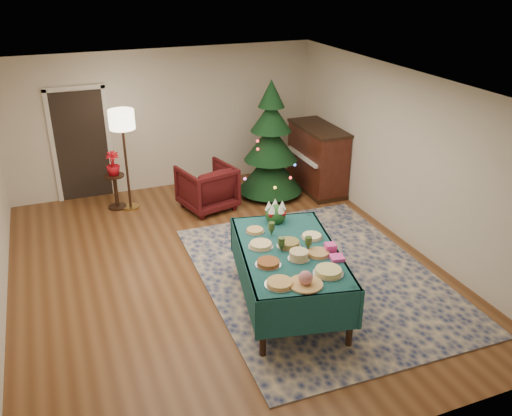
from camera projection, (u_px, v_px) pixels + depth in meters
name	position (u px, v px, depth m)	size (l,w,h in m)	color
room_shell	(222.00, 184.00, 7.48)	(7.00, 7.00, 7.00)	#593319
doorway	(81.00, 142.00, 9.99)	(1.08, 0.04, 2.16)	black
rug	(318.00, 276.00, 7.82)	(3.20, 4.20, 0.02)	navy
buffet_table	(289.00, 261.00, 6.93)	(1.65, 2.33, 0.83)	black
platter_0	(280.00, 283.00, 6.12)	(0.35, 0.35, 0.05)	silver
platter_1	(305.00, 280.00, 6.10)	(0.41, 0.41, 0.18)	silver
platter_2	(328.00, 271.00, 6.33)	(0.36, 0.36, 0.07)	silver
platter_3	(268.00, 263.00, 6.52)	(0.32, 0.32, 0.06)	silver
platter_4	(299.00, 255.00, 6.63)	(0.27, 0.27, 0.11)	silver
platter_5	(318.00, 253.00, 6.74)	(0.31, 0.31, 0.05)	silver
platter_6	(261.00, 245.00, 6.93)	(0.33, 0.33, 0.06)	silver
platter_7	(289.00, 244.00, 6.93)	(0.31, 0.31, 0.08)	silver
platter_8	(312.00, 236.00, 7.15)	(0.29, 0.29, 0.05)	silver
platter_9	(255.00, 231.00, 7.30)	(0.26, 0.26, 0.05)	silver
goblet_0	(272.00, 229.00, 7.18)	(0.09, 0.09, 0.19)	#2D471E
goblet_1	(308.00, 243.00, 6.81)	(0.09, 0.09, 0.19)	#2D471E
goblet_2	(281.00, 244.00, 6.79)	(0.09, 0.09, 0.19)	#2D471E
napkin_stack	(337.00, 258.00, 6.64)	(0.17, 0.17, 0.04)	#F845B1
gift_box	(330.00, 248.00, 6.80)	(0.13, 0.13, 0.11)	#EC41A4
centerpiece	(276.00, 212.00, 7.54)	(0.30, 0.30, 0.34)	#1E4C1E
armchair	(207.00, 185.00, 9.80)	(0.88, 0.82, 0.91)	#410E0F
floor_lamp	(122.00, 126.00, 9.35)	(0.45, 0.45, 1.84)	#A57F3F
side_table	(116.00, 192.00, 9.87)	(0.36, 0.36, 0.65)	black
potted_plant	(113.00, 169.00, 9.68)	(0.24, 0.44, 0.24)	#AB0C16
christmas_tree	(271.00, 145.00, 10.12)	(1.60, 1.60, 2.24)	black
piano	(317.00, 159.00, 10.56)	(0.71, 1.48, 1.28)	black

